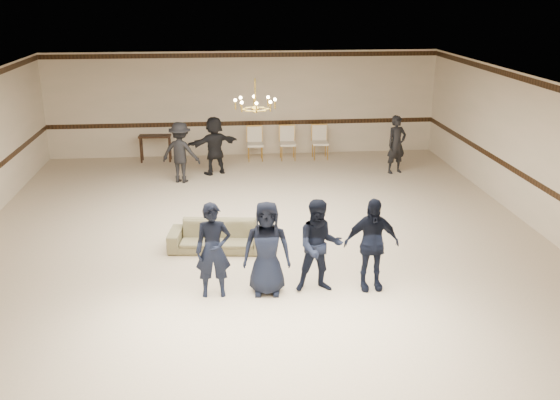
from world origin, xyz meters
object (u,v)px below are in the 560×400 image
(chandelier, at_px, (255,94))
(boy_c, at_px, (319,246))
(banquet_chair_left, at_px, (255,144))
(settee, at_px, (218,236))
(console_table, at_px, (156,148))
(adult_left, at_px, (181,152))
(adult_mid, at_px, (214,145))
(boy_a, at_px, (213,250))
(boy_d, at_px, (371,244))
(banquet_chair_mid, at_px, (288,143))
(boy_b, at_px, (267,248))
(banquet_chair_right, at_px, (320,143))
(adult_right, at_px, (396,145))

(chandelier, distance_m, boy_c, 4.10)
(boy_c, xyz_separation_m, banquet_chair_left, (-0.58, 8.70, -0.32))
(settee, relative_size, console_table, 2.03)
(adult_left, height_order, console_table, adult_left)
(adult_mid, bearing_deg, console_table, -64.96)
(settee, relative_size, banquet_chair_left, 1.92)
(boy_c, bearing_deg, boy_a, 179.69)
(boy_a, relative_size, adult_mid, 1.01)
(settee, xyz_separation_m, console_table, (-1.84, 6.95, 0.12))
(boy_c, bearing_deg, chandelier, 103.71)
(boy_d, relative_size, banquet_chair_mid, 1.64)
(adult_mid, bearing_deg, adult_left, 13.45)
(boy_b, height_order, banquet_chair_right, boy_b)
(chandelier, bearing_deg, banquet_chair_mid, 76.24)
(boy_b, bearing_deg, settee, 118.06)
(adult_mid, bearing_deg, boy_c, 79.22)
(boy_d, bearing_deg, boy_a, 178.77)
(boy_a, distance_m, settee, 2.03)
(adult_mid, bearing_deg, settee, 66.19)
(console_table, bearing_deg, boy_a, -76.80)
(banquet_chair_mid, bearing_deg, settee, -105.77)
(banquet_chair_left, distance_m, console_table, 3.01)
(chandelier, xyz_separation_m, adult_mid, (-0.93, 3.92, -2.06))
(boy_b, xyz_separation_m, adult_mid, (-0.89, 7.37, -0.01))
(boy_b, relative_size, adult_left, 1.01)
(boy_c, distance_m, banquet_chair_left, 8.72)
(banquet_chair_right, bearing_deg, banquet_chair_left, -178.59)
(banquet_chair_right, bearing_deg, boy_a, -108.93)
(console_table, bearing_deg, banquet_chair_left, -1.89)
(banquet_chair_right, bearing_deg, boy_b, -103.55)
(boy_a, distance_m, adult_mid, 7.37)
(boy_c, distance_m, adult_right, 7.72)
(adult_mid, bearing_deg, boy_a, 65.50)
(chandelier, relative_size, banquet_chair_left, 0.93)
(boy_c, xyz_separation_m, banquet_chair_right, (1.42, 8.70, -0.32))
(chandelier, bearing_deg, adult_left, 119.57)
(boy_c, bearing_deg, adult_right, 64.30)
(adult_mid, xyz_separation_m, console_table, (-1.78, 1.53, -0.42))
(boy_a, height_order, boy_d, same)
(settee, bearing_deg, boy_a, -84.67)
(adult_left, bearing_deg, console_table, -49.20)
(adult_left, xyz_separation_m, banquet_chair_left, (2.12, 2.03, -0.32))
(boy_a, height_order, banquet_chair_mid, boy_a)
(chandelier, height_order, banquet_chair_left, chandelier)
(chandelier, xyz_separation_m, boy_a, (-0.94, -3.45, -2.05))
(boy_a, relative_size, banquet_chair_left, 1.64)
(boy_a, relative_size, boy_d, 1.00)
(boy_a, distance_m, banquet_chair_mid, 8.98)
(banquet_chair_mid, height_order, banquet_chair_right, same)
(boy_c, xyz_separation_m, adult_right, (3.31, 6.97, -0.01))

